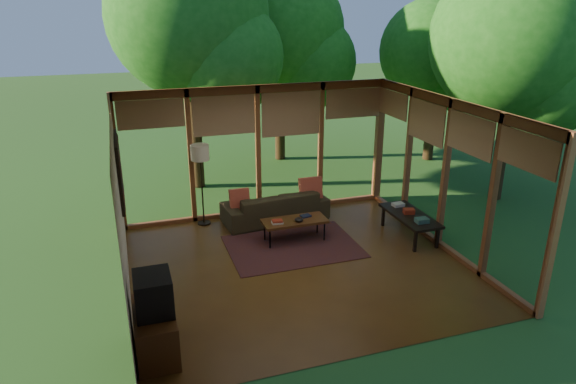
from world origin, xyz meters
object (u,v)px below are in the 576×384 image
object	(u,v)px
media_cabinet	(156,332)
television	(153,294)
floor_lamp	(200,157)
coffee_table	(294,221)
side_console	(410,217)
sofa	(275,206)

from	to	relation	value
media_cabinet	television	world-z (taller)	television
media_cabinet	floor_lamp	world-z (taller)	floor_lamp
television	coffee_table	world-z (taller)	television
television	coffee_table	size ratio (longest dim) A/B	0.46
floor_lamp	media_cabinet	bearing A→B (deg)	-107.86
floor_lamp	side_console	xyz separation A→B (m)	(3.62, -1.83, -1.00)
floor_lamp	television	bearing A→B (deg)	-107.59
sofa	side_console	xyz separation A→B (m)	(2.20, -1.55, 0.10)
television	floor_lamp	xyz separation A→B (m)	(1.23, 3.87, 0.56)
television	side_console	world-z (taller)	television
coffee_table	television	bearing A→B (deg)	-136.75
coffee_table	media_cabinet	bearing A→B (deg)	-136.96
sofa	media_cabinet	xyz separation A→B (m)	(-2.67, -3.59, -0.01)
sofa	floor_lamp	xyz separation A→B (m)	(-1.43, 0.28, 1.10)
television	side_console	size ratio (longest dim) A/B	0.39
sofa	media_cabinet	world-z (taller)	sofa
television	side_console	bearing A→B (deg)	22.86
coffee_table	side_console	size ratio (longest dim) A/B	0.86
floor_lamp	side_console	size ratio (longest dim) A/B	1.18
side_console	media_cabinet	bearing A→B (deg)	-157.23
media_cabinet	coffee_table	bearing A→B (deg)	43.04
sofa	side_console	world-z (taller)	sofa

